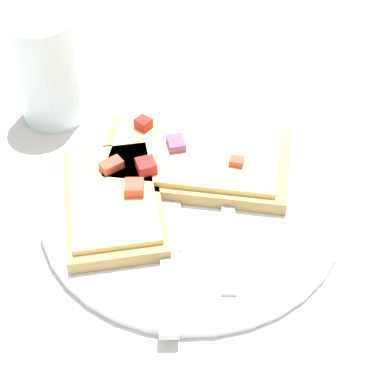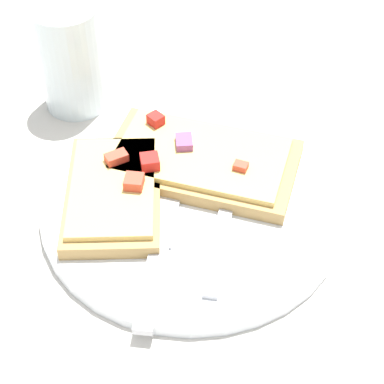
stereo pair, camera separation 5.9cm
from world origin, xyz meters
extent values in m
plane|color=beige|center=(0.00, 0.00, 0.00)|extent=(4.00, 4.00, 0.00)
cylinder|color=white|center=(0.00, 0.00, 0.01)|extent=(0.28, 0.28, 0.01)
cube|color=silver|center=(-0.05, -0.03, 0.01)|extent=(0.12, 0.02, 0.01)
cube|color=silver|center=(0.04, -0.03, 0.01)|extent=(0.05, 0.03, 0.01)
cube|color=silver|center=(0.08, -0.04, 0.01)|extent=(0.03, 0.00, 0.00)
cube|color=silver|center=(0.08, -0.03, 0.01)|extent=(0.03, 0.00, 0.00)
cube|color=silver|center=(0.08, -0.03, 0.01)|extent=(0.03, 0.00, 0.00)
cube|color=silver|center=(0.08, -0.02, 0.01)|extent=(0.03, 0.00, 0.00)
cube|color=silver|center=(-0.11, 0.01, 0.01)|extent=(0.09, 0.02, 0.01)
cube|color=silver|center=(0.01, 0.02, 0.01)|extent=(0.14, 0.03, 0.00)
cube|color=tan|center=(0.04, 0.00, 0.02)|extent=(0.12, 0.19, 0.01)
cube|color=#E0C16B|center=(0.04, 0.00, 0.03)|extent=(0.11, 0.17, 0.01)
cube|color=#934C8E|center=(0.05, 0.02, 0.04)|extent=(0.02, 0.02, 0.01)
cube|color=red|center=(0.08, 0.05, 0.04)|extent=(0.02, 0.02, 0.01)
cube|color=red|center=(0.02, 0.04, 0.04)|extent=(0.02, 0.02, 0.01)
cube|color=#D14733|center=(0.03, -0.04, 0.04)|extent=(0.01, 0.01, 0.01)
cube|color=tan|center=(-0.01, 0.07, 0.02)|extent=(0.16, 0.12, 0.01)
cube|color=#E0C16B|center=(-0.01, 0.07, 0.03)|extent=(0.14, 0.10, 0.01)
cube|color=#D14733|center=(-0.01, 0.05, 0.04)|extent=(0.02, 0.02, 0.01)
cube|color=#D14733|center=(0.02, 0.08, 0.04)|extent=(0.02, 0.02, 0.01)
sphere|color=tan|center=(-0.03, 0.03, 0.02)|extent=(0.01, 0.01, 0.01)
sphere|color=#C07F4F|center=(-0.05, 0.06, 0.02)|extent=(0.01, 0.01, 0.01)
cylinder|color=silver|center=(0.13, 0.16, 0.06)|extent=(0.07, 0.07, 0.12)
camera|label=1|loc=(-0.41, -0.02, 0.45)|focal=60.00mm
camera|label=2|loc=(-0.40, -0.08, 0.45)|focal=60.00mm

